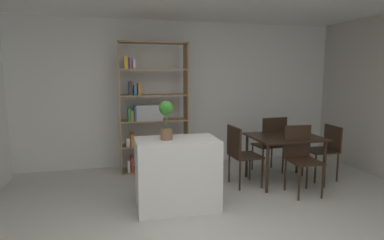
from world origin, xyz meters
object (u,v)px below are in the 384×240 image
(dining_chair_island_side, at_px, (240,151))
(dining_chair_far, at_px, (271,140))
(potted_plant_on_island, at_px, (166,117))
(dining_table, at_px, (285,141))
(dining_chair_near, at_px, (301,153))
(open_bookshelf, at_px, (148,109))
(dining_chair_window_side, at_px, (326,147))
(kitchen_island, at_px, (177,174))

(dining_chair_island_side, bearing_deg, dining_chair_far, -61.94)
(potted_plant_on_island, bearing_deg, dining_table, 15.99)
(dining_chair_island_side, distance_m, dining_chair_near, 0.86)
(open_bookshelf, bearing_deg, dining_chair_island_side, -41.63)
(potted_plant_on_island, relative_size, dining_table, 0.46)
(open_bookshelf, height_order, dining_table, open_bookshelf)
(dining_table, bearing_deg, dining_chair_far, 88.78)
(potted_plant_on_island, height_order, dining_chair_island_side, potted_plant_on_island)
(dining_chair_window_side, bearing_deg, dining_chair_near, -56.71)
(dining_table, distance_m, dining_chair_near, 0.45)
(potted_plant_on_island, height_order, dining_chair_near, potted_plant_on_island)
(kitchen_island, distance_m, dining_chair_near, 1.81)
(potted_plant_on_island, xyz_separation_m, dining_chair_window_side, (2.66, 0.55, -0.63))
(dining_table, relative_size, dining_chair_near, 1.10)
(potted_plant_on_island, distance_m, dining_table, 2.06)
(dining_chair_window_side, relative_size, dining_chair_far, 0.89)
(kitchen_island, height_order, dining_chair_far, dining_chair_far)
(kitchen_island, relative_size, dining_chair_near, 1.06)
(dining_chair_island_side, relative_size, dining_chair_near, 0.96)
(kitchen_island, relative_size, potted_plant_on_island, 2.12)
(dining_chair_island_side, xyz_separation_m, dining_chair_window_side, (1.47, 0.00, -0.02))
(dining_chair_island_side, bearing_deg, open_bookshelf, 45.15)
(dining_chair_island_side, height_order, dining_chair_window_side, dining_chair_island_side)
(kitchen_island, distance_m, dining_table, 1.89)
(dining_table, bearing_deg, open_bookshelf, 150.93)
(open_bookshelf, distance_m, dining_chair_island_side, 1.75)
(potted_plant_on_island, distance_m, dining_chair_near, 2.02)
(dining_table, xyz_separation_m, dining_chair_window_side, (0.73, -0.00, -0.13))
(kitchen_island, bearing_deg, dining_chair_far, 29.03)
(dining_chair_near, bearing_deg, dining_chair_far, 91.55)
(open_bookshelf, xyz_separation_m, dining_chair_far, (1.99, -0.65, -0.50))
(dining_table, xyz_separation_m, dining_chair_far, (0.01, 0.45, -0.08))
(open_bookshelf, height_order, dining_chair_near, open_bookshelf)
(open_bookshelf, relative_size, dining_chair_island_side, 2.42)
(kitchen_island, distance_m, open_bookshelf, 1.78)
(dining_chair_window_side, distance_m, dining_chair_near, 0.85)
(open_bookshelf, xyz_separation_m, dining_table, (1.98, -1.10, -0.42))
(dining_chair_far, bearing_deg, potted_plant_on_island, 21.73)
(kitchen_island, xyz_separation_m, dining_table, (1.79, 0.55, 0.21))
(dining_chair_island_side, bearing_deg, dining_chair_window_side, -93.14)
(kitchen_island, distance_m, potted_plant_on_island, 0.73)
(dining_chair_window_side, bearing_deg, dining_table, -88.18)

